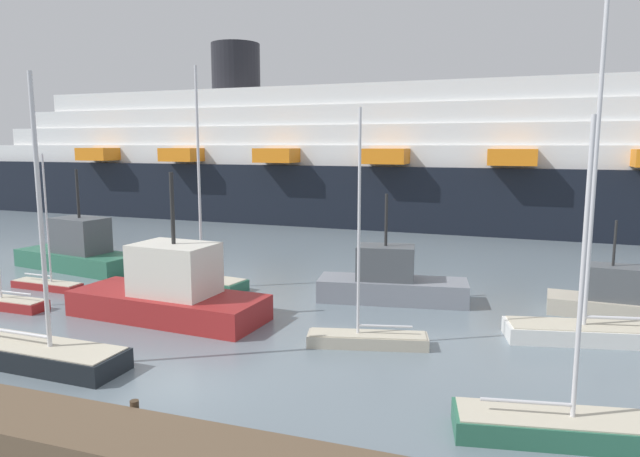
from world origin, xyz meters
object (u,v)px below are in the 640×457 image
at_px(sailboat_5, 39,351).
at_px(cruise_ship, 403,162).
at_px(sailboat_4, 555,423).
at_px(fishing_boat_3, 78,251).
at_px(sailboat_3, 367,335).
at_px(fishing_boat_1, 170,292).
at_px(sailboat_2, 7,301).
at_px(sailboat_0, 47,283).
at_px(fishing_boat_2, 390,282).
at_px(fishing_boat_0, 615,298).
at_px(sailboat_1, 598,326).
at_px(sailboat_6, 195,278).

distance_m(sailboat_5, cruise_ship, 41.93).
bearing_deg(sailboat_4, fishing_boat_3, 144.93).
relative_size(sailboat_4, sailboat_5, 0.84).
xyz_separation_m(sailboat_4, sailboat_5, (-16.78, -0.46, 0.08)).
relative_size(sailboat_3, fishing_boat_1, 0.99).
bearing_deg(sailboat_2, sailboat_0, -73.50).
xyz_separation_m(sailboat_4, fishing_boat_2, (-6.81, 11.58, 0.56)).
distance_m(sailboat_3, fishing_boat_2, 6.53).
distance_m(sailboat_0, fishing_boat_0, 28.37).
height_order(sailboat_4, fishing_boat_1, sailboat_4).
relative_size(sailboat_4, fishing_boat_2, 1.12).
height_order(sailboat_5, cruise_ship, cruise_ship).
bearing_deg(sailboat_5, fishing_boat_2, 51.63).
xyz_separation_m(sailboat_1, fishing_boat_1, (-17.61, -2.79, 0.59)).
bearing_deg(fishing_boat_3, fishing_boat_0, 9.64).
distance_m(sailboat_6, fishing_boat_3, 9.38).
distance_m(sailboat_1, sailboat_3, 9.12).
relative_size(sailboat_0, fishing_boat_0, 1.21).
bearing_deg(sailboat_4, fishing_boat_0, 65.11).
xyz_separation_m(sailboat_2, sailboat_4, (23.72, -4.49, 0.06)).
bearing_deg(sailboat_1, fishing_boat_1, -2.65).
distance_m(sailboat_2, fishing_boat_1, 8.36).
bearing_deg(fishing_boat_2, sailboat_0, 3.01).
bearing_deg(fishing_boat_2, fishing_boat_1, 25.58).
relative_size(sailboat_2, fishing_boat_1, 0.83).
xyz_separation_m(sailboat_5, fishing_boat_2, (9.97, 12.03, 0.48)).
bearing_deg(sailboat_0, sailboat_4, -15.80).
distance_m(sailboat_5, fishing_boat_0, 23.85).
relative_size(sailboat_3, fishing_boat_2, 1.20).
bearing_deg(fishing_boat_1, sailboat_6, 114.18).
distance_m(sailboat_2, sailboat_5, 8.52).
distance_m(sailboat_0, sailboat_3, 18.58).
relative_size(sailboat_5, sailboat_6, 0.86).
bearing_deg(cruise_ship, sailboat_3, -79.70).
xyz_separation_m(fishing_boat_2, fishing_boat_3, (-19.79, 0.85, 0.16)).
height_order(sailboat_0, sailboat_6, sailboat_6).
height_order(sailboat_0, sailboat_3, sailboat_3).
relative_size(sailboat_3, sailboat_6, 0.77).
relative_size(fishing_boat_3, cruise_ship, 0.08).
height_order(sailboat_2, fishing_boat_0, sailboat_2).
relative_size(sailboat_1, fishing_boat_1, 1.47).
height_order(sailboat_3, fishing_boat_0, sailboat_3).
bearing_deg(fishing_boat_3, sailboat_4, -15.38).
relative_size(sailboat_5, fishing_boat_1, 1.10).
height_order(sailboat_2, sailboat_3, sailboat_3).
bearing_deg(sailboat_0, sailboat_3, -6.80).
height_order(sailboat_6, cruise_ship, cruise_ship).
xyz_separation_m(fishing_boat_0, cruise_ship, (-14.99, 28.39, 5.10)).
relative_size(fishing_boat_0, fishing_boat_1, 0.65).
height_order(fishing_boat_0, fishing_boat_1, fishing_boat_1).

